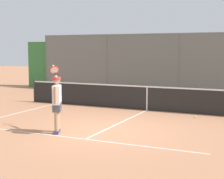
% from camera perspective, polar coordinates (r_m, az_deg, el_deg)
% --- Properties ---
extents(ground_plane, '(60.00, 60.00, 0.00)m').
position_cam_1_polar(ground_plane, '(10.71, -1.48, -6.60)').
color(ground_plane, '#B27551').
extents(court_line_markings, '(8.52, 9.19, 0.01)m').
position_cam_1_polar(court_line_markings, '(9.48, -5.35, -8.35)').
color(court_line_markings, white).
rests_on(court_line_markings, ground).
extents(fence_backdrop, '(19.44, 1.37, 3.22)m').
position_cam_1_polar(fence_backdrop, '(19.46, 11.01, 3.42)').
color(fence_backdrop, slate).
rests_on(fence_backdrop, ground).
extents(tennis_net, '(10.95, 0.09, 1.07)m').
position_cam_1_polar(tennis_net, '(14.23, 5.59, -1.32)').
color(tennis_net, '#2D2D2D').
rests_on(tennis_net, ground).
extents(tennis_player, '(0.89, 1.15, 1.92)m').
position_cam_1_polar(tennis_player, '(10.46, -8.75, -1.69)').
color(tennis_player, navy).
rests_on(tennis_player, ground).
extents(tennis_ball_near_baseline, '(0.07, 0.07, 0.07)m').
position_cam_1_polar(tennis_ball_near_baseline, '(13.00, 13.07, -4.28)').
color(tennis_ball_near_baseline, '#CCDB33').
rests_on(tennis_ball_near_baseline, ground).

